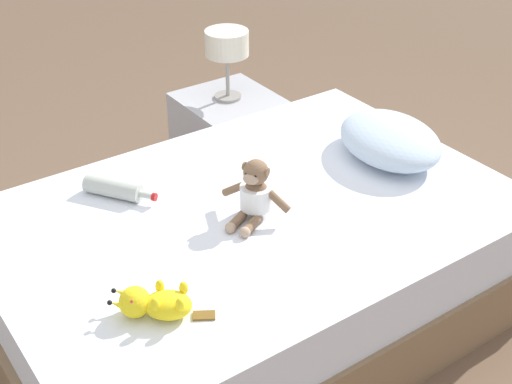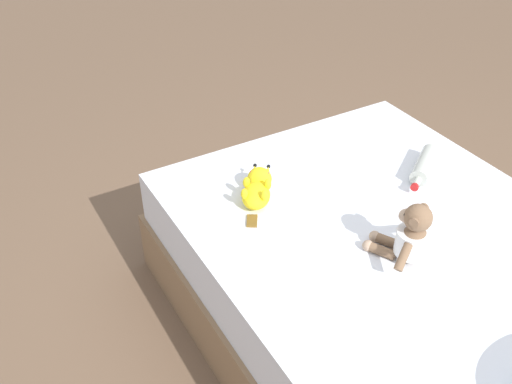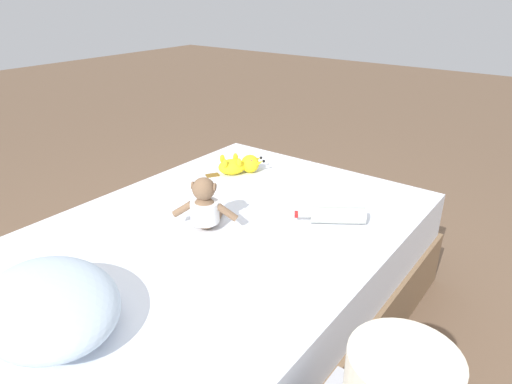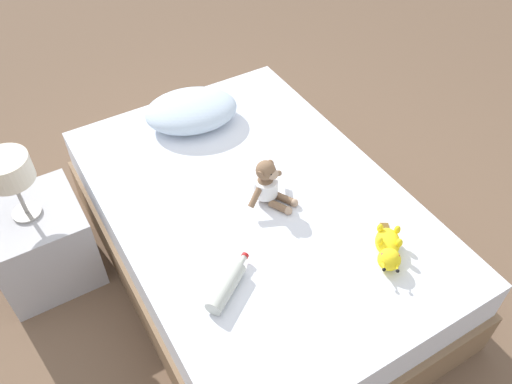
% 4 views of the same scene
% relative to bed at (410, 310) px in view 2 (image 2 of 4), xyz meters
% --- Properties ---
extents(ground_plane, '(16.00, 16.00, 0.00)m').
position_rel_bed_xyz_m(ground_plane, '(0.00, 0.00, -0.26)').
color(ground_plane, brown).
extents(bed, '(1.39, 2.04, 0.52)m').
position_rel_bed_xyz_m(bed, '(0.00, 0.00, 0.00)').
color(bed, '#846647').
rests_on(bed, ground_plane).
extents(plush_monkey, '(0.27, 0.25, 0.24)m').
position_rel_bed_xyz_m(plush_monkey, '(0.05, -0.02, 0.36)').
color(plush_monkey, brown).
rests_on(plush_monkey, bed).
extents(plush_yellow_creature, '(0.25, 0.29, 0.10)m').
position_rel_bed_xyz_m(plush_yellow_creature, '(0.32, -0.59, 0.31)').
color(plush_yellow_creature, yellow).
rests_on(plush_yellow_creature, bed).
extents(glass_bottle, '(0.28, 0.22, 0.07)m').
position_rel_bed_xyz_m(glass_bottle, '(-0.38, -0.40, 0.30)').
color(glass_bottle, '#B7BCB2').
rests_on(glass_bottle, bed).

